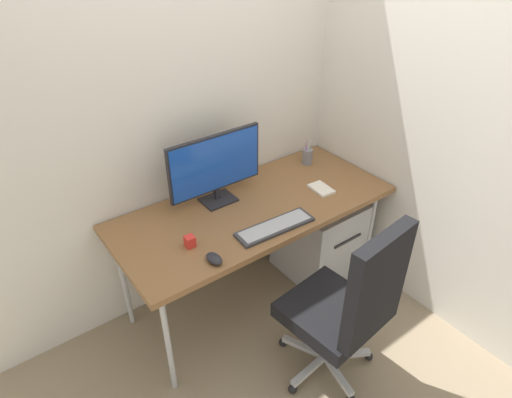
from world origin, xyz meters
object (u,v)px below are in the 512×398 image
object	(u,v)px
monitor	(216,166)
pen_holder	(307,156)
filing_cabinet	(319,235)
mouse	(214,259)
notebook	(321,189)
office_chair	(349,305)
desk_clamp_accessory	(190,241)
keyboard	(275,227)

from	to	relation	value
monitor	pen_holder	world-z (taller)	monitor
filing_cabinet	pen_holder	size ratio (longest dim) A/B	3.28
monitor	pen_holder	distance (m)	0.76
mouse	notebook	world-z (taller)	mouse
monitor	office_chair	bearing A→B (deg)	-80.67
notebook	desk_clamp_accessory	distance (m)	0.93
monitor	mouse	distance (m)	0.60
filing_cabinet	pen_holder	world-z (taller)	pen_holder
office_chair	desk_clamp_accessory	size ratio (longest dim) A/B	17.51
office_chair	monitor	world-z (taller)	monitor
desk_clamp_accessory	monitor	bearing A→B (deg)	39.42
monitor	desk_clamp_accessory	size ratio (longest dim) A/B	9.82
keyboard	pen_holder	world-z (taller)	pen_holder
pen_holder	notebook	world-z (taller)	pen_holder
office_chair	keyboard	distance (m)	0.57
keyboard	desk_clamp_accessory	distance (m)	0.47
filing_cabinet	notebook	world-z (taller)	notebook
filing_cabinet	pen_holder	bearing A→B (deg)	75.65
mouse	desk_clamp_accessory	distance (m)	0.18
pen_holder	desk_clamp_accessory	bearing A→B (deg)	-164.24
mouse	notebook	bearing A→B (deg)	7.26
filing_cabinet	mouse	world-z (taller)	mouse
office_chair	monitor	xyz separation A→B (m)	(-0.16, 0.96, 0.42)
monitor	notebook	distance (m)	0.69
pen_holder	desk_clamp_accessory	distance (m)	1.14
notebook	keyboard	bearing A→B (deg)	-159.20
monitor	pen_holder	xyz separation A→B (m)	(0.74, 0.02, -0.18)
office_chair	notebook	distance (m)	0.81
monitor	filing_cabinet	bearing A→B (deg)	-17.61
notebook	desk_clamp_accessory	xyz separation A→B (m)	(-0.93, 0.00, 0.02)
office_chair	keyboard	world-z (taller)	office_chair
keyboard	pen_holder	size ratio (longest dim) A/B	2.58
keyboard	filing_cabinet	bearing A→B (deg)	20.10
mouse	desk_clamp_accessory	size ratio (longest dim) A/B	1.73
monitor	pen_holder	size ratio (longest dim) A/B	3.34
desk_clamp_accessory	pen_holder	bearing A→B (deg)	15.76
mouse	pen_holder	size ratio (longest dim) A/B	0.59
notebook	desk_clamp_accessory	size ratio (longest dim) A/B	2.60
notebook	desk_clamp_accessory	bearing A→B (deg)	-175.42
office_chair	pen_holder	xyz separation A→B (m)	(0.59, 0.98, 0.24)
filing_cabinet	monitor	distance (m)	0.99
keyboard	notebook	distance (m)	0.50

